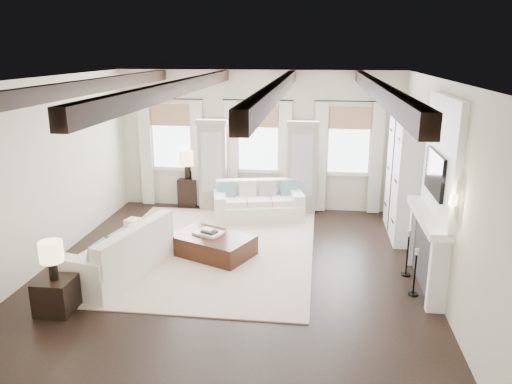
# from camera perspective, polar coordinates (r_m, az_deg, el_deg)

# --- Properties ---
(ground) EXTENTS (7.50, 7.50, 0.00)m
(ground) POSITION_cam_1_polar(r_m,az_deg,el_deg) (8.49, -2.82, -9.41)
(ground) COLOR black
(ground) RESTS_ON ground
(room_shell) EXTENTS (6.54, 7.54, 3.22)m
(room_shell) POSITION_cam_1_polar(r_m,az_deg,el_deg) (8.64, 2.94, 4.29)
(room_shell) COLOR beige
(room_shell) RESTS_ON ground
(area_rug) EXTENTS (3.82, 4.81, 0.02)m
(area_rug) POSITION_cam_1_polar(r_m,az_deg,el_deg) (9.46, -5.27, -6.63)
(area_rug) COLOR beige
(area_rug) RESTS_ON ground
(sofa_back) EXTENTS (2.09, 1.29, 0.83)m
(sofa_back) POSITION_cam_1_polar(r_m,az_deg,el_deg) (11.06, 0.25, -1.38)
(sofa_back) COLOR white
(sofa_back) RESTS_ON ground
(sofa_left) EXTENTS (1.42, 2.24, 0.89)m
(sofa_left) POSITION_cam_1_polar(r_m,az_deg,el_deg) (8.61, -15.10, -7.03)
(sofa_left) COLOR white
(sofa_left) RESTS_ON ground
(ottoman) EXTENTS (1.68, 1.42, 0.38)m
(ottoman) POSITION_cam_1_polar(r_m,az_deg,el_deg) (9.20, -5.06, -6.09)
(ottoman) COLOR black
(ottoman) RESTS_ON ground
(tray) EXTENTS (0.61, 0.55, 0.04)m
(tray) POSITION_cam_1_polar(r_m,az_deg,el_deg) (9.21, -5.43, -4.68)
(tray) COLOR white
(tray) RESTS_ON ottoman
(book_lower) EXTENTS (0.32, 0.29, 0.04)m
(book_lower) POSITION_cam_1_polar(r_m,az_deg,el_deg) (9.16, -5.34, -4.54)
(book_lower) COLOR #262628
(book_lower) RESTS_ON tray
(book_upper) EXTENTS (0.27, 0.25, 0.03)m
(book_upper) POSITION_cam_1_polar(r_m,az_deg,el_deg) (9.16, -5.52, -4.29)
(book_upper) COLOR beige
(book_upper) RESTS_ON book_lower
(side_table_front) EXTENTS (0.51, 0.51, 0.51)m
(side_table_front) POSITION_cam_1_polar(r_m,az_deg,el_deg) (7.82, -21.86, -10.91)
(side_table_front) COLOR black
(side_table_front) RESTS_ON ground
(lamp_front) EXTENTS (0.33, 0.33, 0.57)m
(lamp_front) POSITION_cam_1_polar(r_m,az_deg,el_deg) (7.57, -22.36, -6.56)
(lamp_front) COLOR black
(lamp_front) RESTS_ON side_table_front
(side_table_back) EXTENTS (0.45, 0.45, 0.67)m
(side_table_back) POSITION_cam_1_polar(r_m,az_deg,el_deg) (12.10, -7.69, 0.01)
(side_table_back) COLOR black
(side_table_back) RESTS_ON ground
(lamp_back) EXTENTS (0.40, 0.40, 0.69)m
(lamp_back) POSITION_cam_1_polar(r_m,az_deg,el_deg) (11.90, -7.83, 3.74)
(lamp_back) COLOR black
(lamp_back) RESTS_ON side_table_back
(candlestick_near) EXTENTS (0.15, 0.15, 0.76)m
(candlestick_near) POSITION_cam_1_polar(r_m,az_deg,el_deg) (8.08, 17.68, -9.12)
(candlestick_near) COLOR black
(candlestick_near) RESTS_ON ground
(candlestick_far) EXTENTS (0.16, 0.16, 0.80)m
(candlestick_far) POSITION_cam_1_polar(r_m,az_deg,el_deg) (8.70, 16.90, -7.10)
(candlestick_far) COLOR black
(candlestick_far) RESTS_ON ground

